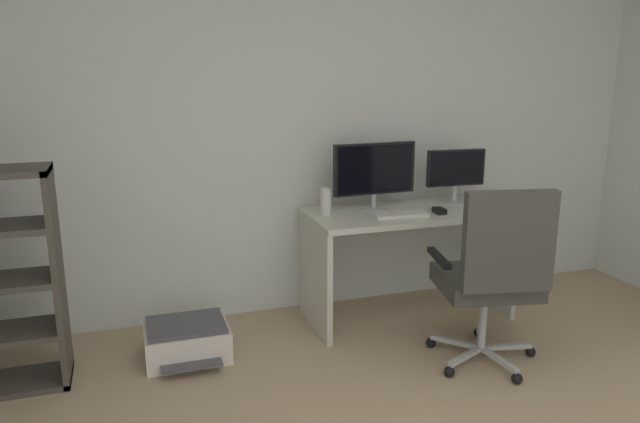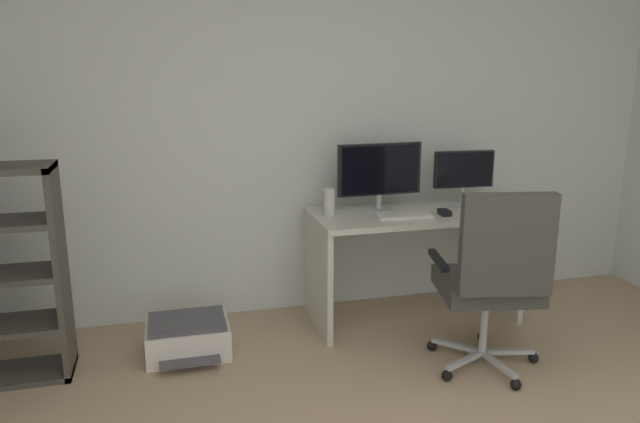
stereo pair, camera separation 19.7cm
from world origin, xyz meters
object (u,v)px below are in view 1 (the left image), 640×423
(keyboard, at_px, (401,214))
(printer, at_px, (187,340))
(desk, at_px, (408,240))
(monitor_main, at_px, (374,171))
(desktop_speaker, at_px, (326,202))
(monitor_secondary, at_px, (456,171))
(computer_mouse, at_px, (439,211))
(office_chair, at_px, (494,271))

(keyboard, xyz_separation_m, printer, (-1.35, -0.03, -0.64))
(desk, height_order, monitor_main, monitor_main)
(desktop_speaker, bearing_deg, desk, -5.11)
(desk, relative_size, monitor_secondary, 3.21)
(computer_mouse, xyz_separation_m, desktop_speaker, (-0.70, 0.19, 0.07))
(monitor_secondary, height_order, office_chair, monitor_secondary)
(desk, height_order, desktop_speaker, desktop_speaker)
(monitor_main, xyz_separation_m, computer_mouse, (0.35, -0.23, -0.24))
(monitor_main, bearing_deg, printer, -168.71)
(keyboard, distance_m, printer, 1.49)
(desk, height_order, computer_mouse, computer_mouse)
(computer_mouse, bearing_deg, keyboard, -179.06)
(monitor_secondary, xyz_separation_m, desktop_speaker, (-0.94, -0.05, -0.13))
(keyboard, height_order, computer_mouse, computer_mouse)
(monitor_secondary, height_order, keyboard, monitor_secondary)
(desktop_speaker, xyz_separation_m, office_chair, (0.67, -0.86, -0.24))
(monitor_main, height_order, computer_mouse, monitor_main)
(keyboard, relative_size, computer_mouse, 3.40)
(monitor_main, height_order, monitor_secondary, monitor_main)
(monitor_secondary, bearing_deg, keyboard, -156.41)
(monitor_secondary, distance_m, desktop_speaker, 0.95)
(monitor_secondary, relative_size, computer_mouse, 4.12)
(desk, distance_m, monitor_secondary, 0.58)
(monitor_main, xyz_separation_m, keyboard, (0.09, -0.22, -0.24))
(monitor_secondary, bearing_deg, desk, -165.80)
(monitor_secondary, xyz_separation_m, printer, (-1.86, -0.25, -0.85))
(desk, xyz_separation_m, desktop_speaker, (-0.56, 0.05, 0.29))
(keyboard, bearing_deg, printer, -174.56)
(monitor_secondary, height_order, desktop_speaker, monitor_secondary)
(computer_mouse, bearing_deg, office_chair, -89.31)
(monitor_secondary, relative_size, desktop_speaker, 2.42)
(office_chair, bearing_deg, desktop_speaker, 127.93)
(monitor_secondary, xyz_separation_m, keyboard, (-0.51, -0.22, -0.21))
(monitor_main, height_order, printer, monitor_main)
(office_chair, xyz_separation_m, printer, (-1.58, 0.65, -0.47))
(desk, xyz_separation_m, computer_mouse, (0.14, -0.14, 0.22))
(desk, height_order, keyboard, keyboard)
(printer, bearing_deg, desktop_speaker, 12.60)
(monitor_secondary, distance_m, computer_mouse, 0.39)
(printer, bearing_deg, monitor_secondary, 7.73)
(keyboard, height_order, desktop_speaker, desktop_speaker)
(monitor_secondary, bearing_deg, desktop_speaker, -177.10)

